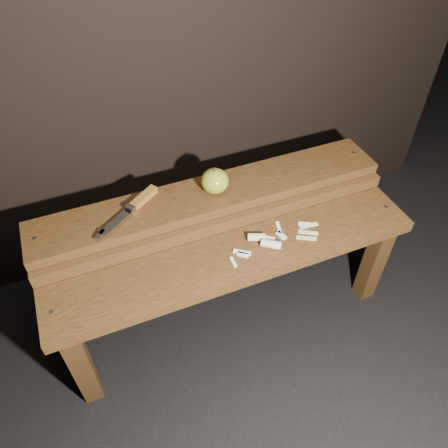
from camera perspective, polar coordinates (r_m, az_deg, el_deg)
name	(u,v)px	position (r m, az deg, el deg)	size (l,w,h in m)	color
ground	(230,316)	(1.72, 0.78, -11.97)	(60.00, 60.00, 0.00)	black
bench_front_tier	(238,270)	(1.40, 1.90, -6.03)	(1.20, 0.20, 0.42)	#341E0D
bench_rear_tier	(212,211)	(1.50, -1.54, 1.67)	(1.20, 0.21, 0.50)	#341E0D
apple	(215,181)	(1.42, -1.20, 5.64)	(0.09, 0.09, 0.09)	olive
knife	(137,204)	(1.41, -11.32, 2.62)	(0.23, 0.17, 0.02)	brown
apple_scraps	(269,241)	(1.39, 5.93, -2.20)	(0.33, 0.12, 0.03)	beige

